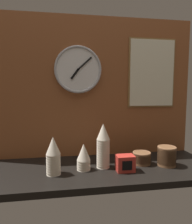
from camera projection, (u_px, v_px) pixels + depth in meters
The scene contains 10 objects.
ground_plane at pixel (95, 170), 131.59cm from camera, with size 160.00×56.00×4.00cm, color black.
wall_tiled_back at pixel (90, 87), 151.96cm from camera, with size 160.00×3.00×105.00cm.
cup_stack_center at pixel (84, 157), 126.15cm from camera, with size 8.70×8.70×16.78cm.
cup_stack_center_right at pixel (103, 145), 129.73cm from camera, with size 8.70×8.70×29.02cm.
cup_stack_center_left at pixel (53, 156), 118.96cm from camera, with size 8.70×8.70×22.90cm.
bowl_stack_right at pixel (142, 157), 136.83cm from camera, with size 12.36×12.36×8.28cm.
bowl_stack_far_right at pixel (167, 156), 133.47cm from camera, with size 12.36×12.36×12.95cm.
wall_clock at pixel (78, 70), 146.19cm from camera, with size 34.78×2.70×34.78cm.
menu_board at pixel (152, 73), 156.23cm from camera, with size 38.05×1.32×53.44cm.
napkin_dispenser at pixel (125, 163), 124.21cm from camera, with size 11.10×8.29×10.01cm.
Camera 1 is at (-19.45, -125.40, 49.71)cm, focal length 32.00 mm.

